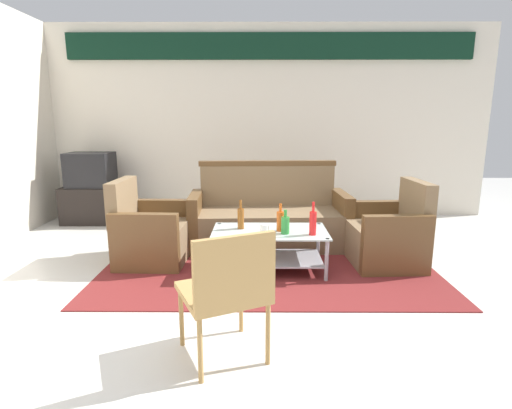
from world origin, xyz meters
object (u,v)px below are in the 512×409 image
couch (269,219)px  bottle_green (285,225)px  armchair_left (151,235)px  tv_stand (94,204)px  wicker_chair (227,286)px  bottle_red (313,222)px  bottle_orange (280,221)px  armchair_right (387,237)px  bottle_brown (241,218)px  cup (264,230)px  television (91,170)px  coffee_table (270,244)px

couch → bottle_green: size_ratio=8.03×
armchair_left → tv_stand: bearing=-140.4°
couch → wicker_chair: size_ratio=2.18×
couch → armchair_left: 1.35m
bottle_red → bottle_orange: bottle_red is taller
armchair_right → tv_stand: armchair_right is taller
couch → armchair_left: bearing=21.0°
couch → tv_stand: bearing=-25.8°
tv_stand → bottle_orange: bearing=-36.3°
couch → bottle_brown: size_ratio=6.41×
tv_stand → wicker_chair: wicker_chair is taller
couch → cup: size_ratio=18.30×
couch → tv_stand: 2.71m
couch → tv_stand: size_ratio=2.29×
bottle_red → bottle_brown: 0.70m
couch → bottle_red: size_ratio=5.89×
bottle_brown → cup: 0.31m
couch → television: (-2.49, 1.07, 0.44)m
cup → wicker_chair: bearing=-100.0°
bottle_red → tv_stand: size_ratio=0.39×
cup → tv_stand: bearing=140.2°
couch → bottle_red: bearing=109.1°
armchair_right → coffee_table: armchair_right is taller
armchair_left → bottle_green: bearing=76.3°
cup → bottle_green: bearing=11.0°
bottle_red → wicker_chair: bearing=-116.8°
armchair_right → bottle_green: size_ratio=3.73×
bottle_orange → coffee_table: bearing=172.8°
cup → television: television is taller
coffee_table → bottle_brown: 0.38m
coffee_table → cup: 0.24m
bottle_brown → cup: bottle_brown is taller
coffee_table → cup: size_ratio=11.00×
couch → armchair_left: couch is taller
bottle_brown → bottle_green: bearing=-21.9°
wicker_chair → television: bearing=97.9°
wicker_chair → cup: bearing=55.0°
armchair_right → bottle_orange: (-1.11, -0.22, 0.22)m
bottle_red → bottle_orange: 0.32m
couch → coffee_table: bearing=86.5°
armchair_left → couch: bearing=115.3°
armchair_right → bottle_green: armchair_right is taller
cup → bottle_brown: bearing=137.8°
bottle_red → tv_stand: 3.52m
bottle_green → tv_stand: size_ratio=0.28×
bottle_green → bottle_brown: 0.45m
armchair_left → bottle_orange: size_ratio=3.18×
bottle_orange → tv_stand: size_ratio=0.33×
armchair_right → bottle_red: size_ratio=2.74×
armchair_right → tv_stand: bearing=62.7°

